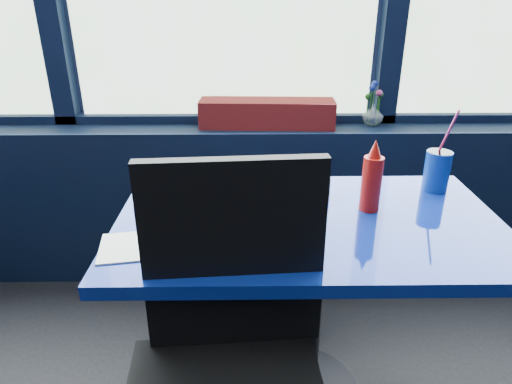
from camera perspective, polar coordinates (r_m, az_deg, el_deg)
name	(u,v)px	position (r m, az deg, el deg)	size (l,w,h in m)	color
window_sill	(228,201)	(2.36, -3.55, -1.18)	(5.00, 0.26, 0.80)	black
near_table	(306,268)	(1.53, 6.29, -9.42)	(1.20, 0.70, 0.75)	black
chair_near_front	(229,354)	(1.16, -3.34, -19.53)	(0.51, 0.51, 1.06)	black
chair_near_back	(270,243)	(1.85, 1.78, -6.39)	(0.46, 0.46, 0.81)	black
planter_box	(267,113)	(2.20, 1.38, 9.81)	(0.64, 0.16, 0.13)	maroon
flower_vase	(373,112)	(2.29, 14.42, 9.65)	(0.13, 0.13, 0.21)	silver
food_basket	(267,215)	(1.37, 1.45, -2.90)	(0.28, 0.27, 0.10)	#AC120B
ketchup_bottle	(372,180)	(1.49, 14.27, 1.51)	(0.06, 0.06, 0.24)	#AC120B
soda_cup	(437,170)	(1.73, 21.69, 2.59)	(0.09, 0.09, 0.30)	navy
napkin	(129,246)	(1.32, -15.54, -6.58)	(0.16, 0.16, 0.00)	white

